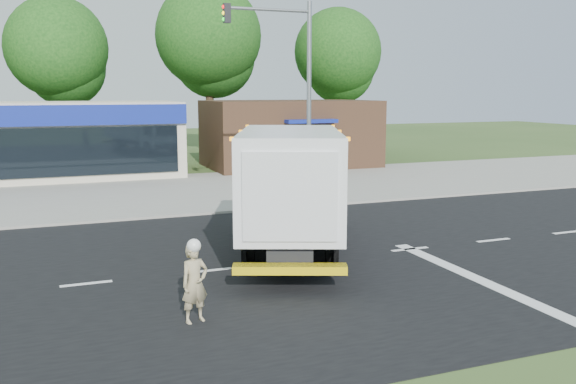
% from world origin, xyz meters
% --- Properties ---
extents(ground, '(120.00, 120.00, 0.00)m').
position_xyz_m(ground, '(0.00, 0.00, 0.00)').
color(ground, '#385123').
rests_on(ground, ground).
extents(road_asphalt, '(60.00, 14.00, 0.02)m').
position_xyz_m(road_asphalt, '(0.00, 0.00, 0.00)').
color(road_asphalt, black).
rests_on(road_asphalt, ground).
extents(sidewalk, '(60.00, 2.40, 0.12)m').
position_xyz_m(sidewalk, '(0.00, 8.20, 0.06)').
color(sidewalk, gray).
rests_on(sidewalk, ground).
extents(parking_apron, '(60.00, 9.00, 0.02)m').
position_xyz_m(parking_apron, '(0.00, 14.00, 0.01)').
color(parking_apron, gray).
rests_on(parking_apron, ground).
extents(lane_markings, '(55.20, 7.00, 0.01)m').
position_xyz_m(lane_markings, '(1.35, -1.35, 0.02)').
color(lane_markings, silver).
rests_on(lane_markings, road_asphalt).
extents(ems_box_truck, '(5.20, 8.36, 3.55)m').
position_xyz_m(ems_box_truck, '(-0.32, 1.12, 2.05)').
color(ems_box_truck, black).
rests_on(ems_box_truck, ground).
extents(emergency_worker, '(0.67, 0.54, 1.71)m').
position_xyz_m(emergency_worker, '(-4.08, -3.32, 0.85)').
color(emergency_worker, tan).
rests_on(emergency_worker, ground).
extents(retail_strip_mall, '(18.00, 6.20, 4.00)m').
position_xyz_m(retail_strip_mall, '(-9.00, 19.93, 2.01)').
color(retail_strip_mall, beige).
rests_on(retail_strip_mall, ground).
extents(brown_storefront, '(10.00, 6.70, 4.00)m').
position_xyz_m(brown_storefront, '(7.00, 19.98, 2.00)').
color(brown_storefront, '#382316').
rests_on(brown_storefront, ground).
extents(traffic_signal_pole, '(3.51, 0.25, 8.00)m').
position_xyz_m(traffic_signal_pole, '(2.35, 7.60, 4.92)').
color(traffic_signal_pole, gray).
rests_on(traffic_signal_pole, ground).
extents(background_trees, '(36.77, 7.39, 12.10)m').
position_xyz_m(background_trees, '(-0.85, 28.16, 7.38)').
color(background_trees, '#332114').
rests_on(background_trees, ground).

